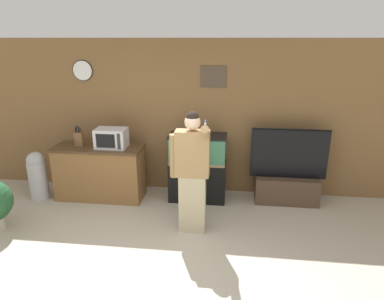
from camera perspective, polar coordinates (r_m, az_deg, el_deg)
name	(u,v)px	position (r m, az deg, el deg)	size (l,w,h in m)	color
ground_plane	(145,283)	(4.13, -7.88, -21.06)	(18.00, 18.00, 0.00)	#B2A893
wall_back_paneled	(179,118)	(5.86, -2.22, 5.43)	(10.00, 0.08, 2.60)	brown
counter_island	(100,172)	(5.95, -15.07, -3.61)	(1.47, 0.57, 0.90)	brown
microwave	(111,138)	(5.67, -13.29, 1.94)	(0.49, 0.33, 0.32)	silver
knife_block	(79,139)	(5.90, -18.31, 1.77)	(0.13, 0.09, 0.34)	brown
aquarium_on_stand	(198,167)	(5.65, 0.95, -2.93)	(0.93, 0.45, 1.12)	black
tv_on_stand	(287,181)	(5.83, 15.54, -5.04)	(1.22, 0.40, 1.25)	#4C3828
person_standing	(192,171)	(4.60, -0.05, -3.56)	(0.54, 0.41, 1.71)	#BCAD89
trash_bin	(38,175)	(6.28, -24.34, -3.77)	(0.30, 0.30, 0.82)	#B7B7BC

